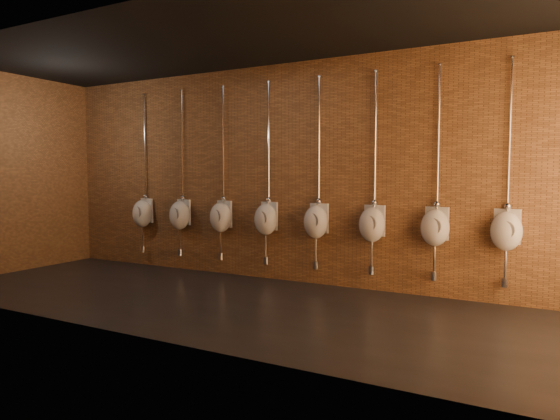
{
  "coord_description": "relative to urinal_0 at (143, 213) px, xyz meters",
  "views": [
    {
      "loc": [
        3.38,
        -5.04,
        1.57
      ],
      "look_at": [
        0.18,
        0.9,
        1.1
      ],
      "focal_mm": 32.0,
      "sensor_mm": 36.0,
      "label": 1
    }
  ],
  "objects": [
    {
      "name": "urinal_2",
      "position": [
        1.64,
        0.0,
        0.0
      ],
      "size": [
        0.41,
        0.38,
        2.71
      ],
      "color": "white",
      "rests_on": "ground"
    },
    {
      "name": "urinal_4",
      "position": [
        3.27,
        0.0,
        0.0
      ],
      "size": [
        0.41,
        0.38,
        2.71
      ],
      "color": "white",
      "rests_on": "ground"
    },
    {
      "name": "urinal_1",
      "position": [
        0.82,
        0.0,
        0.0
      ],
      "size": [
        0.41,
        0.38,
        2.71
      ],
      "color": "white",
      "rests_on": "ground"
    },
    {
      "name": "urinal_5",
      "position": [
        4.09,
        0.0,
        0.0
      ],
      "size": [
        0.41,
        0.38,
        2.71
      ],
      "color": "white",
      "rests_on": "ground"
    },
    {
      "name": "urinal_3",
      "position": [
        2.45,
        0.0,
        0.0
      ],
      "size": [
        0.41,
        0.38,
        2.71
      ],
      "color": "white",
      "rests_on": "ground"
    },
    {
      "name": "urinal_7",
      "position": [
        5.73,
        0.0,
        0.0
      ],
      "size": [
        0.41,
        0.38,
        2.71
      ],
      "color": "white",
      "rests_on": "ground"
    },
    {
      "name": "room_shell",
      "position": [
        2.77,
        -1.38,
        1.08
      ],
      "size": [
        8.54,
        3.04,
        3.22
      ],
      "color": "black",
      "rests_on": "ground"
    },
    {
      "name": "urinal_0",
      "position": [
        0.0,
        0.0,
        0.0
      ],
      "size": [
        0.41,
        0.38,
        2.71
      ],
      "color": "white",
      "rests_on": "ground"
    },
    {
      "name": "ground",
      "position": [
        2.77,
        -1.38,
        -0.93
      ],
      "size": [
        8.5,
        8.5,
        0.0
      ],
      "primitive_type": "plane",
      "color": "black",
      "rests_on": "ground"
    },
    {
      "name": "urinal_6",
      "position": [
        4.91,
        0.0,
        0.0
      ],
      "size": [
        0.41,
        0.38,
        2.71
      ],
      "color": "white",
      "rests_on": "ground"
    }
  ]
}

